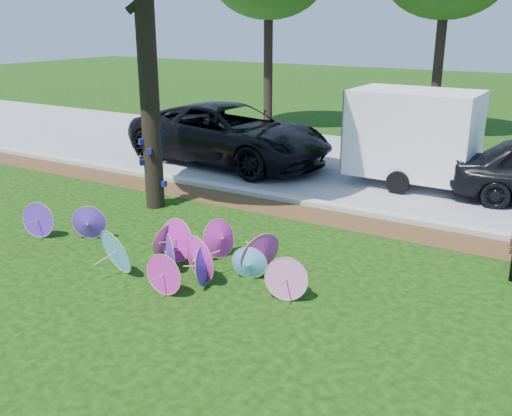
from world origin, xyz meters
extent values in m
plane|color=black|center=(0.00, 0.00, 0.00)|extent=(90.00, 90.00, 0.00)
cube|color=#472D16|center=(0.00, 4.50, 0.01)|extent=(90.00, 1.00, 0.01)
cube|color=#B7B5AD|center=(0.00, 5.20, 0.06)|extent=(90.00, 0.30, 0.12)
cube|color=gray|center=(0.00, 9.35, 0.01)|extent=(90.00, 8.00, 0.01)
cylinder|color=black|center=(-3.01, 3.22, 2.97)|extent=(0.44, 0.44, 5.95)
cone|color=pink|center=(1.88, 0.64, 0.36)|extent=(0.75, 0.36, 0.73)
cone|color=pink|center=(1.83, 0.87, 0.31)|extent=(0.63, 0.29, 0.62)
cone|color=#5529B3|center=(-3.75, 0.49, 0.37)|extent=(0.77, 0.38, 0.75)
cone|color=#D924AE|center=(0.05, 1.48, 0.38)|extent=(0.48, 0.81, 0.75)
cone|color=#5529B3|center=(-2.74, 0.85, 0.36)|extent=(0.70, 0.46, 0.72)
cone|color=#5529B3|center=(-0.45, 0.55, 0.33)|extent=(0.59, 0.52, 0.67)
cone|color=#5FC2FF|center=(-1.10, -0.01, 0.43)|extent=(0.93, 0.57, 0.86)
cone|color=#D924AE|center=(-0.55, 0.98, 0.41)|extent=(0.85, 0.37, 0.83)
cone|color=#D924AE|center=(0.29, 0.39, 0.41)|extent=(0.84, 0.47, 0.83)
cone|color=#D924AE|center=(0.11, -0.22, 0.35)|extent=(0.70, 0.15, 0.71)
cone|color=#5529B3|center=(0.50, 0.36, 0.35)|extent=(0.37, 0.73, 0.71)
cone|color=pink|center=(-0.93, 1.03, 0.34)|extent=(0.38, 0.72, 0.69)
cone|color=#5FC2FF|center=(1.02, 0.88, 0.32)|extent=(0.66, 0.37, 0.64)
cone|color=#DF35AE|center=(1.12, 1.15, 0.41)|extent=(0.61, 0.88, 0.82)
imported|color=black|center=(-3.84, 7.74, 0.90)|extent=(6.77, 3.67, 1.80)
cube|color=white|center=(1.67, 8.18, 1.41)|extent=(3.21, 2.07, 2.82)
cylinder|color=black|center=(-5.75, 13.53, 2.50)|extent=(0.36, 0.36, 5.00)
cylinder|color=black|center=(0.49, 15.12, 2.50)|extent=(0.36, 0.36, 5.00)
camera|label=1|loc=(5.64, -6.70, 4.27)|focal=40.00mm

